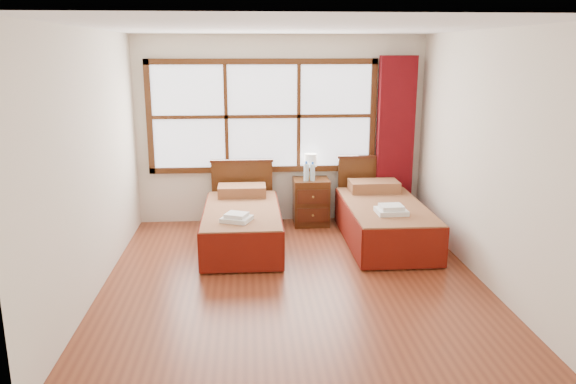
{
  "coord_description": "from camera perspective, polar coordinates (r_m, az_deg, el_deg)",
  "views": [
    {
      "loc": [
        -0.46,
        -5.55,
        2.39
      ],
      "look_at": [
        -0.01,
        0.7,
        0.8
      ],
      "focal_mm": 35.0,
      "sensor_mm": 36.0,
      "label": 1
    }
  ],
  "objects": [
    {
      "name": "bed_left",
      "position": [
        7.07,
        -4.69,
        -3.19
      ],
      "size": [
        0.95,
        1.97,
        0.91
      ],
      "color": "#431D0D",
      "rests_on": "floor"
    },
    {
      "name": "floor",
      "position": [
        6.06,
        0.56,
        -9.0
      ],
      "size": [
        4.5,
        4.5,
        0.0
      ],
      "primitive_type": "plane",
      "color": "brown",
      "rests_on": "ground"
    },
    {
      "name": "window",
      "position": [
        7.82,
        -2.6,
        7.68
      ],
      "size": [
        3.16,
        0.06,
        1.56
      ],
      "color": "white",
      "rests_on": "wall_back"
    },
    {
      "name": "bed_right",
      "position": [
        7.27,
        9.68,
        -2.76
      ],
      "size": [
        0.98,
        2.0,
        0.95
      ],
      "color": "#431D0D",
      "rests_on": "floor"
    },
    {
      "name": "wall_left",
      "position": [
        5.86,
        -19.31,
        2.7
      ],
      "size": [
        0.0,
        4.5,
        4.5
      ],
      "primitive_type": "plane",
      "rotation": [
        1.57,
        0.0,
        1.57
      ],
      "color": "silver",
      "rests_on": "floor"
    },
    {
      "name": "lamp",
      "position": [
        7.82,
        2.31,
        3.19
      ],
      "size": [
        0.18,
        0.18,
        0.34
      ],
      "color": "gold",
      "rests_on": "nightstand"
    },
    {
      "name": "bottle_far",
      "position": [
        7.68,
        2.51,
        2.03
      ],
      "size": [
        0.07,
        0.07,
        0.26
      ],
      "color": "#C4ECFC",
      "rests_on": "nightstand"
    },
    {
      "name": "towels_left",
      "position": [
        6.45,
        -5.24,
        -2.61
      ],
      "size": [
        0.4,
        0.37,
        0.09
      ],
      "rotation": [
        0.0,
        0.0,
        -0.39
      ],
      "color": "white",
      "rests_on": "bed_left"
    },
    {
      "name": "towels_right",
      "position": [
        6.76,
        10.45,
        -1.79
      ],
      "size": [
        0.36,
        0.32,
        0.1
      ],
      "rotation": [
        0.0,
        0.0,
        0.04
      ],
      "color": "white",
      "rests_on": "bed_right"
    },
    {
      "name": "curtain",
      "position": [
        8.03,
        10.82,
        5.23
      ],
      "size": [
        0.5,
        0.16,
        2.3
      ],
      "primitive_type": "cube",
      "color": "#5E090E",
      "rests_on": "wall_back"
    },
    {
      "name": "wall_right",
      "position": [
        6.17,
        19.47,
        3.23
      ],
      "size": [
        0.0,
        4.5,
        4.5
      ],
      "primitive_type": "plane",
      "rotation": [
        1.57,
        0.0,
        -1.57
      ],
      "color": "silver",
      "rests_on": "floor"
    },
    {
      "name": "ceiling",
      "position": [
        5.57,
        0.63,
        16.39
      ],
      "size": [
        4.5,
        4.5,
        0.0
      ],
      "primitive_type": "plane",
      "rotation": [
        3.14,
        0.0,
        0.0
      ],
      "color": "white",
      "rests_on": "wall_back"
    },
    {
      "name": "bottle_near",
      "position": [
        7.66,
        1.87,
        2.05
      ],
      "size": [
        0.07,
        0.07,
        0.27
      ],
      "color": "#C4ECFC",
      "rests_on": "nightstand"
    },
    {
      "name": "wall_back",
      "position": [
        7.89,
        -0.77,
        6.29
      ],
      "size": [
        4.0,
        0.0,
        4.0
      ],
      "primitive_type": "plane",
      "rotation": [
        1.57,
        0.0,
        0.0
      ],
      "color": "silver",
      "rests_on": "floor"
    },
    {
      "name": "nightstand",
      "position": [
        7.87,
        2.35,
        -0.99
      ],
      "size": [
        0.49,
        0.48,
        0.65
      ],
      "color": "#48250F",
      "rests_on": "floor"
    }
  ]
}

